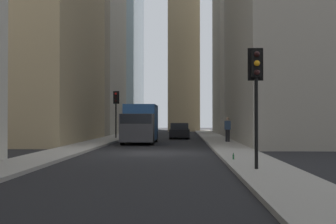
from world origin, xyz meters
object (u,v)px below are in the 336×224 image
Objects in this scene: traffic_light_foreground at (256,79)px; traffic_light_midblock at (116,103)px; delivery_truck at (140,123)px; sedan_black at (179,131)px; discarded_bottle at (233,157)px; pedestrian at (228,128)px.

traffic_light_midblock is (24.53, 8.25, 0.01)m from traffic_light_foreground.
sedan_black is (8.42, -2.80, -0.80)m from delivery_truck.
delivery_truck reaches higher than sedan_black.
discarded_bottle is at bearing -160.65° from delivery_truck.
delivery_truck is 1.59× the size of traffic_light_midblock.
sedan_black is at bearing 23.16° from pedestrian.
pedestrian is at bearing -2.51° from traffic_light_foreground.
pedestrian is at bearing -89.22° from delivery_truck.
discarded_bottle is at bearing 6.09° from traffic_light_foreground.
discarded_bottle is at bearing -159.44° from traffic_light_midblock.
delivery_truck is 15.68m from discarded_bottle.
pedestrian is at bearing -4.57° from discarded_bottle.
sedan_black is at bearing -18.40° from delivery_truck.
pedestrian is at bearing -156.84° from sedan_black.
delivery_truck is at bearing 19.35° from discarded_bottle.
traffic_light_midblock reaches higher than delivery_truck.
sedan_black is at bearing 5.90° from traffic_light_foreground.
pedestrian reaches higher than sedan_black.
delivery_truck is at bearing 16.89° from traffic_light_foreground.
sedan_black is 23.29m from discarded_bottle.
sedan_black is at bearing 5.87° from discarded_bottle.
sedan_black is 1.06× the size of traffic_light_foreground.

